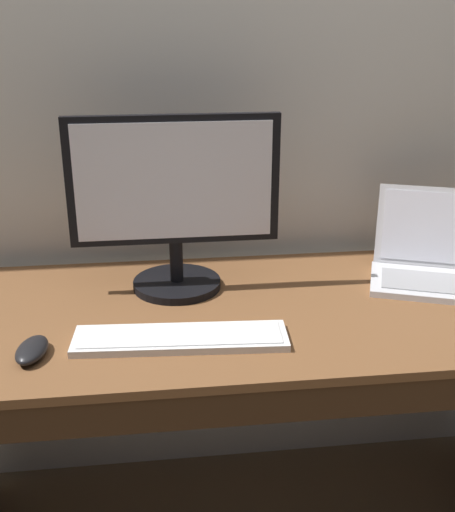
# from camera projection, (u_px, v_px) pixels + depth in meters

# --- Properties ---
(desk) EXTENTS (1.71, 0.69, 0.77)m
(desk) POSITION_uv_depth(u_px,v_px,m) (258.00, 396.00, 1.67)
(desk) COLOR brown
(desk) RESTS_ON ground
(laptop_silver) EXTENTS (0.42, 0.37, 0.24)m
(laptop_silver) POSITION_uv_depth(u_px,v_px,m) (439.00, 263.00, 1.72)
(laptop_silver) COLOR silver
(laptop_silver) RESTS_ON desk
(external_monitor) EXTENTS (0.53, 0.23, 0.46)m
(external_monitor) POSITION_uv_depth(u_px,v_px,m) (175.00, 205.00, 1.60)
(external_monitor) COLOR black
(external_monitor) RESTS_ON desk
(wired_keyboard) EXTENTS (0.49, 0.15, 0.02)m
(wired_keyboard) POSITION_uv_depth(u_px,v_px,m) (181.00, 338.00, 1.41)
(wired_keyboard) COLOR white
(wired_keyboard) RESTS_ON desk
(computer_mouse) EXTENTS (0.08, 0.13, 0.03)m
(computer_mouse) POSITION_uv_depth(u_px,v_px,m) (32.00, 350.00, 1.35)
(computer_mouse) COLOR black
(computer_mouse) RESTS_ON desk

